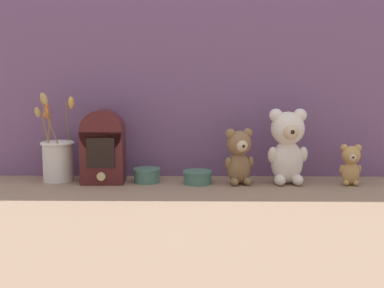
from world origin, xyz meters
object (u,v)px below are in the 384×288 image
at_px(teddy_bear_small, 351,164).
at_px(flower_vase, 58,157).
at_px(decorative_tin_tall, 147,175).
at_px(decorative_tin_short, 198,177).
at_px(vintage_radio, 103,146).
at_px(teddy_bear_medium, 239,155).
at_px(teddy_bear_large, 288,145).

xyz_separation_m(teddy_bear_small, flower_vase, (-1.09, 0.06, 0.01)).
xyz_separation_m(decorative_tin_tall, decorative_tin_short, (0.19, -0.02, -0.00)).
height_order(flower_vase, vintage_radio, flower_vase).
distance_m(teddy_bear_medium, flower_vase, 0.69).
bearing_deg(flower_vase, decorative_tin_short, -4.50).
bearing_deg(teddy_bear_small, vintage_radio, 178.55).
relative_size(teddy_bear_large, teddy_bear_medium, 1.35).
bearing_deg(vintage_radio, decorative_tin_tall, 3.42).
bearing_deg(decorative_tin_short, vintage_radio, 178.54).
distance_m(teddy_bear_large, flower_vase, 0.87).
bearing_deg(vintage_radio, teddy_bear_medium, -2.01).
bearing_deg(teddy_bear_medium, decorative_tin_tall, 175.46).
height_order(vintage_radio, decorative_tin_tall, vintage_radio).
relative_size(teddy_bear_medium, flower_vase, 0.61).
height_order(teddy_bear_large, teddy_bear_small, teddy_bear_large).
relative_size(decorative_tin_tall, decorative_tin_short, 0.93).
bearing_deg(vintage_radio, flower_vase, 169.65).
height_order(teddy_bear_medium, decorative_tin_tall, teddy_bear_medium).
bearing_deg(decorative_tin_tall, decorative_tin_short, -5.56).
distance_m(teddy_bear_large, decorative_tin_tall, 0.54).
relative_size(teddy_bear_small, flower_vase, 0.44).
height_order(teddy_bear_large, teddy_bear_medium, teddy_bear_large).
bearing_deg(teddy_bear_large, decorative_tin_tall, 178.38).
height_order(teddy_bear_large, decorative_tin_short, teddy_bear_large).
xyz_separation_m(vintage_radio, decorative_tin_tall, (0.16, 0.01, -0.11)).
bearing_deg(flower_vase, teddy_bear_large, -2.52).
bearing_deg(teddy_bear_small, teddy_bear_medium, 179.25).
bearing_deg(teddy_bear_medium, flower_vase, 175.77).
bearing_deg(teddy_bear_large, teddy_bear_medium, -176.00).
distance_m(teddy_bear_medium, decorative_tin_tall, 0.35).
xyz_separation_m(vintage_radio, decorative_tin_short, (0.35, -0.01, -0.12)).
relative_size(teddy_bear_small, vintage_radio, 0.55).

